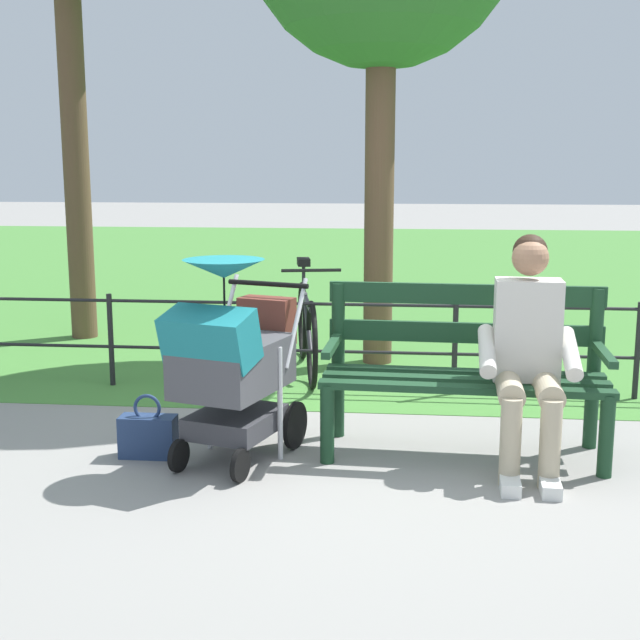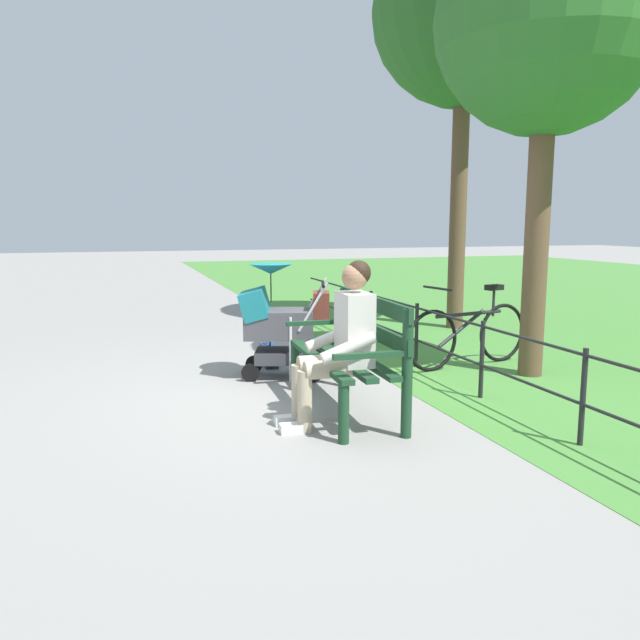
% 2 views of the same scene
% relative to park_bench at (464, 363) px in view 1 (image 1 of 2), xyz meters
% --- Properties ---
extents(ground_plane, '(60.00, 60.00, 0.00)m').
position_rel_park_bench_xyz_m(ground_plane, '(0.62, 0.12, -0.53)').
color(ground_plane, gray).
extents(grass_lawn, '(40.00, 16.00, 0.01)m').
position_rel_park_bench_xyz_m(grass_lawn, '(0.62, -8.68, -0.52)').
color(grass_lawn, '#478438').
rests_on(grass_lawn, ground).
extents(park_bench, '(1.62, 0.67, 0.96)m').
position_rel_park_bench_xyz_m(park_bench, '(0.00, 0.00, 0.00)').
color(park_bench, '#193D23').
rests_on(park_bench, ground).
extents(person_on_bench, '(0.55, 0.74, 1.28)m').
position_rel_park_bench_xyz_m(person_on_bench, '(-0.33, 0.22, 0.15)').
color(person_on_bench, tan).
rests_on(person_on_bench, ground).
extents(stroller, '(0.73, 0.99, 1.15)m').
position_rel_park_bench_xyz_m(stroller, '(1.29, 0.30, 0.07)').
color(stroller, black).
rests_on(stroller, ground).
extents(handbag, '(0.32, 0.14, 0.37)m').
position_rel_park_bench_xyz_m(handbag, '(1.79, 0.29, -0.40)').
color(handbag, navy).
rests_on(handbag, ground).
extents(park_fence, '(8.94, 0.04, 0.70)m').
position_rel_park_bench_xyz_m(park_fence, '(0.11, -1.22, -0.10)').
color(park_fence, black).
rests_on(park_fence, ground).
extents(bicycle, '(0.48, 1.64, 0.89)m').
position_rel_park_bench_xyz_m(bicycle, '(1.11, -1.78, -0.16)').
color(bicycle, black).
rests_on(bicycle, ground).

